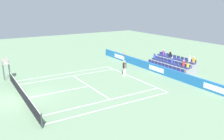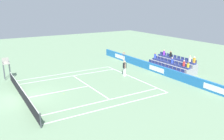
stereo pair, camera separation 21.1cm
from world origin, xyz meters
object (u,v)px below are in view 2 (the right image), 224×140
Objects in this scene: tennis_net at (22,93)px; loose_tennis_ball at (64,94)px; umpire_chair at (6,65)px; tennis_player at (125,67)px.

loose_tennis_ball is (-0.85, -3.46, -0.46)m from tennis_net.
tennis_net is 5.12× the size of umpire_chair.
tennis_player is (1.06, -11.46, 0.50)m from tennis_net.
tennis_player is 1.22× the size of umpire_chair.
umpire_chair is (6.76, 0.20, 1.03)m from tennis_net.
umpire_chair is at bearing 63.94° from tennis_player.
tennis_player is at bearing -76.60° from loose_tennis_ball.
tennis_player is at bearing -84.73° from tennis_net.
tennis_net is 3.59m from loose_tennis_ball.
umpire_chair is 8.58m from loose_tennis_ball.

